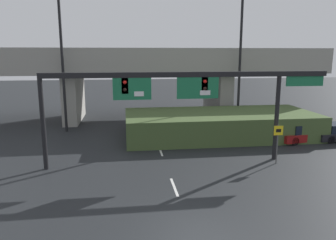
{
  "coord_description": "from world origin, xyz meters",
  "views": [
    {
      "loc": [
        -2.49,
        -11.28,
        6.89
      ],
      "look_at": [
        0.0,
        7.23,
        3.11
      ],
      "focal_mm": 35.0,
      "sensor_mm": 36.0,
      "label": 1
    }
  ],
  "objects_px": {
    "highway_light_pole_far": "(241,48)",
    "parked_sedan_near_right": "(301,133)",
    "signal_gantry": "(183,89)",
    "highway_light_pole_near": "(62,56)",
    "speed_limit_sign": "(278,139)"
  },
  "relations": [
    {
      "from": "speed_limit_sign",
      "to": "parked_sedan_near_right",
      "type": "bearing_deg",
      "value": 47.66
    },
    {
      "from": "parked_sedan_near_right",
      "to": "highway_light_pole_far",
      "type": "bearing_deg",
      "value": 107.98
    },
    {
      "from": "signal_gantry",
      "to": "highway_light_pole_far",
      "type": "relative_size",
      "value": 1.26
    },
    {
      "from": "speed_limit_sign",
      "to": "parked_sedan_near_right",
      "type": "distance_m",
      "value": 6.65
    },
    {
      "from": "signal_gantry",
      "to": "highway_light_pole_far",
      "type": "xyz_separation_m",
      "value": [
        7.18,
        9.94,
        2.67
      ]
    },
    {
      "from": "speed_limit_sign",
      "to": "highway_light_pole_near",
      "type": "bearing_deg",
      "value": 143.53
    },
    {
      "from": "highway_light_pole_far",
      "to": "signal_gantry",
      "type": "bearing_deg",
      "value": -125.84
    },
    {
      "from": "signal_gantry",
      "to": "parked_sedan_near_right",
      "type": "bearing_deg",
      "value": 20.97
    },
    {
      "from": "signal_gantry",
      "to": "highway_light_pole_near",
      "type": "relative_size",
      "value": 1.41
    },
    {
      "from": "highway_light_pole_far",
      "to": "parked_sedan_near_right",
      "type": "distance_m",
      "value": 9.58
    },
    {
      "from": "signal_gantry",
      "to": "highway_light_pole_near",
      "type": "height_order",
      "value": "highway_light_pole_near"
    },
    {
      "from": "speed_limit_sign",
      "to": "highway_light_pole_far",
      "type": "distance_m",
      "value": 12.34
    },
    {
      "from": "highway_light_pole_near",
      "to": "speed_limit_sign",
      "type": "bearing_deg",
      "value": -36.47
    },
    {
      "from": "speed_limit_sign",
      "to": "highway_light_pole_near",
      "type": "relative_size",
      "value": 0.2
    },
    {
      "from": "highway_light_pole_near",
      "to": "signal_gantry",
      "type": "bearing_deg",
      "value": -48.7
    }
  ]
}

